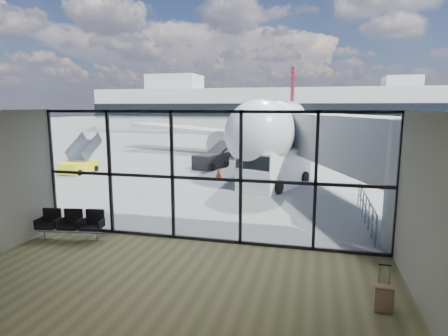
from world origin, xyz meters
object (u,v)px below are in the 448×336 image
at_px(suitcase, 384,298).
at_px(service_van, 274,167).
at_px(belt_loader, 212,160).
at_px(mobile_stairs, 79,165).
at_px(airliner, 283,123).
at_px(seating_row, 72,223).

height_order(suitcase, service_van, service_van).
distance_m(belt_loader, mobile_stairs, 9.52).
xyz_separation_m(belt_loader, mobile_stairs, (-8.51, -4.27, -0.11)).
bearing_deg(airliner, suitcase, -81.06).
bearing_deg(seating_row, service_van, 51.88).
bearing_deg(mobile_stairs, suitcase, -37.00).
height_order(seating_row, service_van, service_van).
relative_size(belt_loader, mobile_stairs, 1.36).
xyz_separation_m(seating_row, airliner, (4.97, 26.51, 2.46)).
relative_size(suitcase, mobile_stairs, 0.34).
bearing_deg(service_van, seating_row, -96.98).
bearing_deg(mobile_stairs, airliner, 50.67).
relative_size(seating_row, service_van, 0.42).
relative_size(seating_row, airliner, 0.06).
bearing_deg(suitcase, airliner, 102.48).
xyz_separation_m(suitcase, belt_loader, (-9.25, 18.63, 0.31)).
xyz_separation_m(seating_row, mobile_stairs, (-7.91, 11.83, -0.05)).
height_order(airliner, mobile_stairs, airliner).
xyz_separation_m(seating_row, belt_loader, (0.60, 16.11, 0.06)).
distance_m(seating_row, service_van, 12.00).
relative_size(suitcase, belt_loader, 0.25).
relative_size(service_van, mobile_stairs, 1.73).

